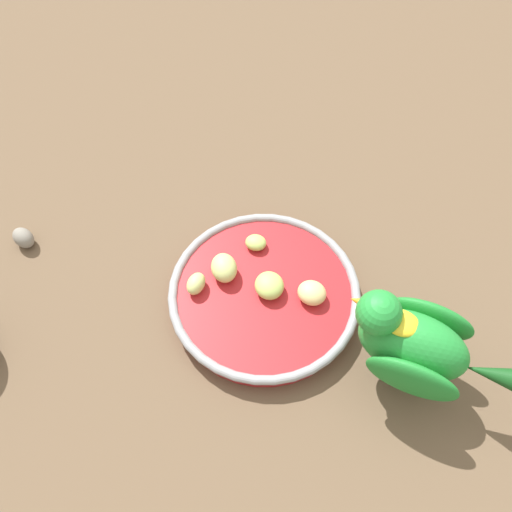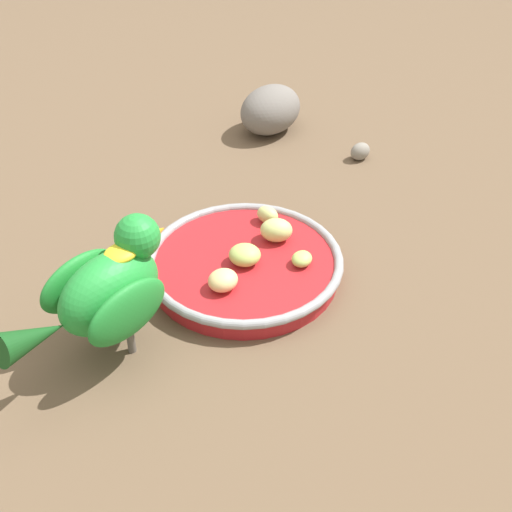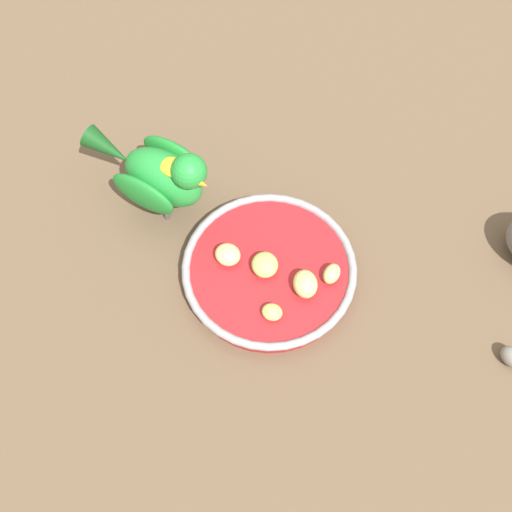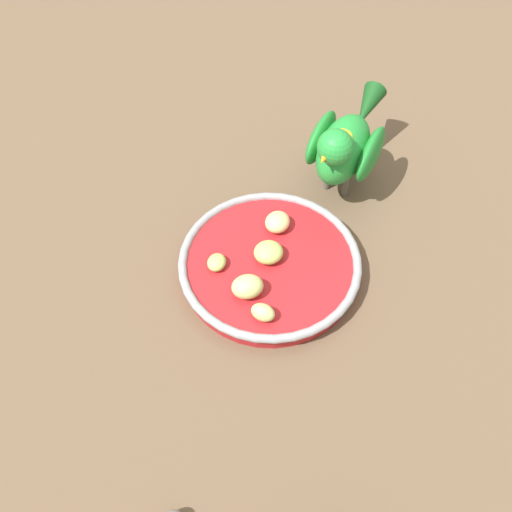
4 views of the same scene
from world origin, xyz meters
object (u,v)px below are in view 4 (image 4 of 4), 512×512
apple_piece_2 (217,262)px  apple_piece_3 (277,222)px  apple_piece_1 (248,287)px  apple_piece_4 (263,312)px  feeding_bowl (270,265)px  apple_piece_0 (268,252)px  parrot (345,145)px

apple_piece_2 → apple_piece_3: 0.09m
apple_piece_1 → apple_piece_4: bearing=-108.9°
feeding_bowl → apple_piece_2: bearing=138.6°
apple_piece_2 → apple_piece_4: size_ratio=0.91×
apple_piece_0 → apple_piece_2: apple_piece_0 is taller
apple_piece_2 → apple_piece_4: (-0.01, -0.09, 0.00)m
apple_piece_0 → apple_piece_4: 0.08m
apple_piece_3 → apple_piece_4: size_ratio=1.18×
apple_piece_0 → apple_piece_1: (-0.05, -0.02, 0.00)m
apple_piece_3 → apple_piece_4: 0.13m
apple_piece_4 → apple_piece_1: bearing=71.1°
apple_piece_0 → apple_piece_2: (-0.05, 0.04, -0.00)m
apple_piece_1 → feeding_bowl: bearing=12.4°
apple_piece_0 → parrot: (0.17, 0.02, 0.04)m
apple_piece_3 → apple_piece_2: bearing=171.7°
parrot → apple_piece_4: bearing=0.9°
apple_piece_4 → parrot: parrot is taller
apple_piece_0 → apple_piece_2: size_ratio=1.39×
feeding_bowl → apple_piece_4: 0.08m
apple_piece_0 → apple_piece_4: apple_piece_0 is taller
parrot → apple_piece_1: bearing=-6.7°
feeding_bowl → apple_piece_0: size_ratio=6.25×
feeding_bowl → apple_piece_1: (-0.05, -0.01, 0.02)m
apple_piece_0 → apple_piece_3: same height
apple_piece_4 → apple_piece_2: bearing=80.3°
apple_piece_1 → parrot: 0.23m
feeding_bowl → apple_piece_2: 0.06m
apple_piece_0 → apple_piece_1: bearing=-163.2°
feeding_bowl → apple_piece_3: size_ratio=6.70×
feeding_bowl → apple_piece_0: bearing=60.6°
feeding_bowl → apple_piece_3: apple_piece_3 is taller
apple_piece_3 → parrot: (0.12, -0.00, 0.04)m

